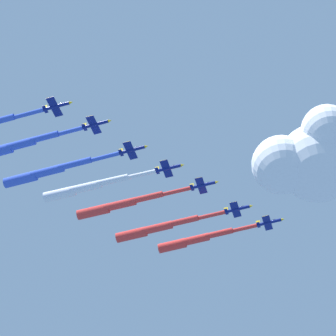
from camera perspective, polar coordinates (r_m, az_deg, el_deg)
name	(u,v)px	position (r m, az deg, el deg)	size (l,w,h in m)	color
jet_lead	(197,239)	(266.86, 2.24, -5.55)	(45.23, 18.72, 4.36)	navy
jet_port_inner	(158,228)	(259.87, -0.78, -4.66)	(48.17, 19.51, 4.33)	navy
jet_starboard_inner	(121,205)	(258.60, -3.68, -2.85)	(49.88, 19.70, 4.31)	navy
jet_port_mid	(87,187)	(253.63, -6.30, -1.49)	(48.74, 18.90, 4.27)	navy
jet_starboard_mid	(48,172)	(250.57, -9.24, -0.28)	(49.50, 20.09, 4.31)	navy
jet_port_outer	(23,144)	(250.38, -11.17, 1.84)	(43.84, 18.43, 4.36)	navy
cloud_puff	(318,157)	(240.49, 11.51, 0.84)	(42.96, 31.93, 27.15)	white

